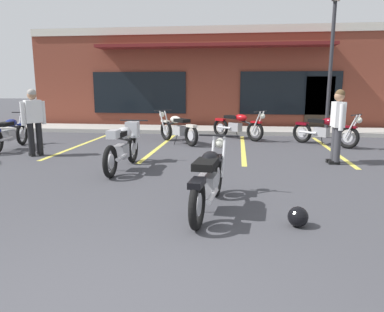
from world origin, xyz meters
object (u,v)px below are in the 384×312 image
object	(u,v)px
motorcycle_silver_naked	(325,130)
motorcycle_foreground_classic	(209,178)
motorcycle_black_cruiser	(10,133)
helmet_on_pavement	(298,217)
person_in_shorts_foreground	(34,118)
person_in_black_shirt	(338,122)
motorcycle_cream_vintage	(238,125)
motorcycle_blue_standard	(124,144)
parking_lot_lamp_post	(333,46)
motorcycle_red_sportbike	(178,128)

from	to	relation	value
motorcycle_silver_naked	motorcycle_foreground_classic	bearing A→B (deg)	-116.00
motorcycle_black_cruiser	helmet_on_pavement	distance (m)	8.61
motorcycle_silver_naked	person_in_shorts_foreground	size ratio (longest dim) A/B	1.04
person_in_shorts_foreground	person_in_black_shirt	bearing A→B (deg)	-0.19
motorcycle_silver_naked	helmet_on_pavement	world-z (taller)	motorcycle_silver_naked
motorcycle_black_cruiser	helmet_on_pavement	bearing A→B (deg)	-34.51
motorcycle_foreground_classic	motorcycle_cream_vintage	size ratio (longest dim) A/B	1.19
motorcycle_blue_standard	parking_lot_lamp_post	bearing A→B (deg)	44.23
motorcycle_silver_naked	parking_lot_lamp_post	size ratio (longest dim) A/B	0.38
motorcycle_cream_vintage	parking_lot_lamp_post	xyz separation A→B (m)	(2.99, 0.63, 2.53)
motorcycle_black_cruiser	motorcycle_cream_vintage	xyz separation A→B (m)	(6.32, 2.68, 0.00)
motorcycle_red_sportbike	motorcycle_cream_vintage	size ratio (longest dim) A/B	0.97
motorcycle_foreground_classic	person_in_shorts_foreground	xyz separation A→B (m)	(-4.66, 3.51, 0.49)
motorcycle_blue_standard	person_in_black_shirt	world-z (taller)	person_in_black_shirt
motorcycle_red_sportbike	motorcycle_cream_vintage	distance (m)	2.12
person_in_black_shirt	person_in_shorts_foreground	xyz separation A→B (m)	(-7.28, 0.02, 0.00)
person_in_black_shirt	motorcycle_blue_standard	bearing A→B (deg)	-167.02
motorcycle_blue_standard	person_in_shorts_foreground	bearing A→B (deg)	157.64
motorcycle_silver_naked	person_in_black_shirt	distance (m)	2.63
motorcycle_silver_naked	person_in_shorts_foreground	bearing A→B (deg)	-161.57
motorcycle_red_sportbike	person_in_shorts_foreground	distance (m)	4.10
motorcycle_black_cruiser	motorcycle_silver_naked	bearing A→B (deg)	10.68
motorcycle_cream_vintage	person_in_shorts_foreground	world-z (taller)	person_in_shorts_foreground
person_in_black_shirt	helmet_on_pavement	distance (m)	4.32
motorcycle_silver_naked	motorcycle_blue_standard	xyz separation A→B (m)	(-4.96, -3.63, 0.07)
motorcycle_foreground_classic	person_in_shorts_foreground	size ratio (longest dim) A/B	1.26
motorcycle_black_cruiser	person_in_black_shirt	distance (m)	8.59
person_in_black_shirt	helmet_on_pavement	size ratio (longest dim) A/B	6.44
motorcycle_silver_naked	motorcycle_blue_standard	size ratio (longest dim) A/B	0.83
helmet_on_pavement	parking_lot_lamp_post	xyz separation A→B (m)	(2.22, 8.18, 2.87)
motorcycle_foreground_classic	motorcycle_red_sportbike	size ratio (longest dim) A/B	1.23
motorcycle_red_sportbike	motorcycle_silver_naked	distance (m)	4.38
motorcycle_foreground_classic	helmet_on_pavement	bearing A→B (deg)	-22.92
motorcycle_blue_standard	motorcycle_silver_naked	bearing A→B (deg)	36.17
motorcycle_silver_naked	parking_lot_lamp_post	xyz separation A→B (m)	(0.44, 1.63, 2.53)
person_in_black_shirt	helmet_on_pavement	bearing A→B (deg)	-109.89
motorcycle_red_sportbike	person_in_black_shirt	xyz separation A→B (m)	(4.05, -2.50, 0.49)
motorcycle_silver_naked	motorcycle_cream_vintage	size ratio (longest dim) A/B	0.98
motorcycle_cream_vintage	motorcycle_black_cruiser	bearing A→B (deg)	-157.04
person_in_shorts_foreground	parking_lot_lamp_post	distance (m)	9.30
motorcycle_foreground_classic	motorcycle_silver_naked	distance (m)	6.73
helmet_on_pavement	motorcycle_cream_vintage	bearing A→B (deg)	95.85
motorcycle_black_cruiser	parking_lot_lamp_post	distance (m)	10.20
person_in_black_shirt	helmet_on_pavement	xyz separation A→B (m)	(-1.44, -3.99, -0.82)
motorcycle_red_sportbike	motorcycle_blue_standard	size ratio (longest dim) A/B	0.81
motorcycle_silver_naked	helmet_on_pavement	size ratio (longest dim) A/B	6.70
person_in_black_shirt	motorcycle_foreground_classic	bearing A→B (deg)	-126.84
person_in_shorts_foreground	motorcycle_red_sportbike	bearing A→B (deg)	37.47
motorcycle_blue_standard	person_in_black_shirt	xyz separation A→B (m)	(4.63, 1.07, 0.42)
motorcycle_cream_vintage	person_in_black_shirt	distance (m)	4.22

